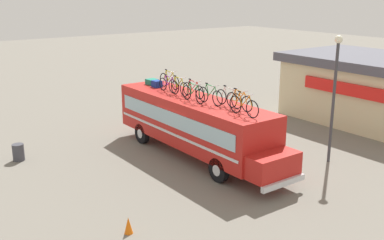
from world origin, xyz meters
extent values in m
plane|color=slate|center=(0.00, 0.00, 0.00)|extent=(120.00, 120.00, 0.00)
cube|color=red|center=(0.00, 0.00, 1.77)|extent=(9.83, 2.45, 2.21)
cube|color=red|center=(5.43, 0.00, 1.15)|extent=(1.02, 2.25, 0.96)
cube|color=#99B7C6|center=(0.00, -1.24, 2.04)|extent=(9.04, 0.04, 0.71)
cube|color=#99B7C6|center=(0.00, 1.24, 2.04)|extent=(9.04, 0.04, 0.71)
cube|color=silver|center=(0.00, -1.24, 1.33)|extent=(9.44, 0.03, 0.12)
cube|color=silver|center=(0.00, 1.24, 1.33)|extent=(9.44, 0.03, 0.12)
cube|color=silver|center=(6.00, 0.00, 0.59)|extent=(0.16, 2.32, 0.24)
cylinder|color=black|center=(3.34, -1.08, 0.53)|extent=(1.07, 0.28, 1.07)
cylinder|color=silver|center=(3.34, -1.08, 0.53)|extent=(0.48, 0.30, 0.48)
cylinder|color=black|center=(3.34, 1.08, 0.53)|extent=(1.07, 0.28, 1.07)
cylinder|color=silver|center=(3.34, 1.08, 0.53)|extent=(0.48, 0.30, 0.48)
cylinder|color=black|center=(-3.05, -1.08, 0.53)|extent=(1.07, 0.28, 1.07)
cylinder|color=silver|center=(-3.05, -1.08, 0.53)|extent=(0.48, 0.30, 0.48)
cylinder|color=black|center=(-3.05, 1.08, 0.53)|extent=(1.07, 0.28, 1.07)
cylinder|color=silver|center=(-3.05, 1.08, 0.53)|extent=(0.48, 0.30, 0.48)
cube|color=#1E7F66|center=(-3.99, 0.18, 3.02)|extent=(0.58, 0.54, 0.29)
cube|color=#193899|center=(-3.21, 0.01, 3.05)|extent=(0.49, 0.41, 0.35)
torus|color=black|center=(-3.14, 0.40, 3.24)|extent=(0.73, 0.04, 0.73)
torus|color=black|center=(-2.06, 0.40, 3.24)|extent=(0.73, 0.04, 0.73)
cylinder|color=#B2B20C|center=(-2.81, 0.40, 3.52)|extent=(0.21, 0.04, 0.52)
cylinder|color=#B2B20C|center=(-2.49, 0.40, 3.50)|extent=(0.50, 0.04, 0.50)
cylinder|color=#B2B20C|center=(-2.58, 0.40, 3.76)|extent=(0.65, 0.04, 0.07)
cylinder|color=#B2B20C|center=(-2.93, 0.40, 3.25)|extent=(0.41, 0.03, 0.05)
cylinder|color=#B2B20C|center=(-3.02, 0.40, 3.51)|extent=(0.26, 0.03, 0.54)
cylinder|color=#B2B20C|center=(-2.15, 0.40, 3.49)|extent=(0.22, 0.03, 0.51)
cylinder|color=silver|center=(-2.25, 0.40, 3.79)|extent=(0.03, 0.44, 0.03)
ellipsoid|color=black|center=(-2.90, 0.40, 3.82)|extent=(0.20, 0.08, 0.06)
torus|color=black|center=(-2.30, -0.19, 3.21)|extent=(0.66, 0.04, 0.66)
torus|color=black|center=(-1.22, -0.19, 3.21)|extent=(0.66, 0.04, 0.66)
cylinder|color=purple|center=(-1.98, -0.19, 3.46)|extent=(0.21, 0.04, 0.47)
cylinder|color=purple|center=(-1.65, -0.19, 3.45)|extent=(0.50, 0.04, 0.46)
cylinder|color=purple|center=(-1.74, -0.19, 3.68)|extent=(0.65, 0.04, 0.07)
cylinder|color=purple|center=(-2.10, -0.19, 3.22)|extent=(0.41, 0.03, 0.05)
cylinder|color=purple|center=(-2.19, -0.19, 3.45)|extent=(0.26, 0.03, 0.49)
cylinder|color=purple|center=(-1.32, -0.19, 3.44)|extent=(0.22, 0.03, 0.46)
cylinder|color=silver|center=(-1.42, -0.19, 3.71)|extent=(0.03, 0.44, 0.03)
ellipsoid|color=black|center=(-2.07, -0.19, 3.73)|extent=(0.20, 0.08, 0.06)
torus|color=black|center=(-1.50, -0.13, 3.23)|extent=(0.71, 0.04, 0.71)
torus|color=black|center=(-0.51, -0.13, 3.23)|extent=(0.71, 0.04, 0.71)
cylinder|color=#B2B20C|center=(-1.20, -0.13, 3.50)|extent=(0.19, 0.04, 0.50)
cylinder|color=#B2B20C|center=(-0.90, -0.13, 3.48)|extent=(0.46, 0.04, 0.48)
cylinder|color=#B2B20C|center=(-0.98, -0.13, 3.73)|extent=(0.60, 0.04, 0.07)
cylinder|color=#B2B20C|center=(-1.31, -0.13, 3.24)|extent=(0.38, 0.03, 0.05)
cylinder|color=#B2B20C|center=(-1.39, -0.13, 3.49)|extent=(0.24, 0.03, 0.52)
cylinder|color=#B2B20C|center=(-0.60, -0.13, 3.47)|extent=(0.21, 0.03, 0.49)
cylinder|color=silver|center=(-0.68, -0.13, 3.76)|extent=(0.03, 0.44, 0.03)
ellipsoid|color=black|center=(-1.28, -0.13, 3.78)|extent=(0.20, 0.08, 0.06)
torus|color=black|center=(-0.66, 0.15, 3.20)|extent=(0.65, 0.04, 0.65)
torus|color=black|center=(0.35, 0.15, 3.20)|extent=(0.65, 0.04, 0.65)
cylinder|color=red|center=(-0.35, 0.15, 3.45)|extent=(0.20, 0.04, 0.46)
cylinder|color=red|center=(-0.05, 0.15, 3.44)|extent=(0.47, 0.04, 0.45)
cylinder|color=red|center=(-0.13, 0.15, 3.66)|extent=(0.61, 0.04, 0.07)
cylinder|color=red|center=(-0.47, 0.15, 3.21)|extent=(0.39, 0.03, 0.05)
cylinder|color=red|center=(-0.55, 0.15, 3.44)|extent=(0.25, 0.03, 0.48)
cylinder|color=red|center=(0.26, 0.15, 3.43)|extent=(0.21, 0.03, 0.45)
cylinder|color=silver|center=(0.17, 0.15, 3.70)|extent=(0.03, 0.44, 0.03)
ellipsoid|color=black|center=(-0.43, 0.15, 3.72)|extent=(0.20, 0.08, 0.06)
torus|color=black|center=(0.08, -0.41, 3.22)|extent=(0.68, 0.04, 0.68)
torus|color=black|center=(1.13, -0.41, 3.22)|extent=(0.68, 0.04, 0.68)
cylinder|color=green|center=(0.39, -0.41, 3.48)|extent=(0.20, 0.04, 0.49)
cylinder|color=green|center=(0.71, -0.41, 3.46)|extent=(0.48, 0.04, 0.47)
cylinder|color=green|center=(0.62, -0.41, 3.70)|extent=(0.63, 0.04, 0.07)
cylinder|color=green|center=(0.28, -0.41, 3.23)|extent=(0.40, 0.03, 0.05)
cylinder|color=green|center=(0.20, -0.41, 3.47)|extent=(0.26, 0.03, 0.51)
cylinder|color=green|center=(1.03, -0.41, 3.45)|extent=(0.22, 0.03, 0.48)
cylinder|color=silver|center=(0.94, -0.41, 3.73)|extent=(0.03, 0.44, 0.03)
ellipsoid|color=black|center=(0.31, -0.41, 3.76)|extent=(0.20, 0.08, 0.06)
torus|color=black|center=(0.93, -0.06, 3.23)|extent=(0.71, 0.04, 0.71)
torus|color=black|center=(1.94, -0.06, 3.23)|extent=(0.71, 0.04, 0.71)
cylinder|color=green|center=(1.23, -0.06, 3.50)|extent=(0.20, 0.04, 0.51)
cylinder|color=green|center=(1.54, -0.06, 3.49)|extent=(0.47, 0.04, 0.49)
cylinder|color=green|center=(1.45, -0.06, 3.74)|extent=(0.61, 0.04, 0.07)
cylinder|color=green|center=(1.12, -0.06, 3.24)|extent=(0.39, 0.03, 0.05)
cylinder|color=green|center=(1.04, -0.06, 3.49)|extent=(0.25, 0.03, 0.53)
cylinder|color=green|center=(1.85, -0.06, 3.48)|extent=(0.21, 0.03, 0.50)
cylinder|color=silver|center=(1.76, -0.06, 3.77)|extent=(0.03, 0.44, 0.03)
ellipsoid|color=black|center=(1.15, -0.06, 3.79)|extent=(0.20, 0.08, 0.06)
torus|color=black|center=(1.75, 0.33, 3.22)|extent=(0.69, 0.04, 0.69)
torus|color=black|center=(2.79, 0.33, 3.22)|extent=(0.69, 0.04, 0.69)
cylinder|color=white|center=(2.06, 0.33, 3.49)|extent=(0.20, 0.04, 0.49)
cylinder|color=white|center=(2.37, 0.33, 3.47)|extent=(0.48, 0.04, 0.48)
cylinder|color=white|center=(2.29, 0.33, 3.71)|extent=(0.62, 0.04, 0.07)
cylinder|color=white|center=(1.95, 0.33, 3.23)|extent=(0.39, 0.03, 0.05)
cylinder|color=white|center=(1.87, 0.33, 3.48)|extent=(0.25, 0.03, 0.51)
cylinder|color=white|center=(2.69, 0.33, 3.46)|extent=(0.22, 0.03, 0.48)
cylinder|color=silver|center=(2.60, 0.33, 3.75)|extent=(0.03, 0.44, 0.03)
ellipsoid|color=black|center=(1.98, 0.33, 3.77)|extent=(0.20, 0.08, 0.06)
torus|color=black|center=(2.49, 0.31, 3.22)|extent=(0.69, 0.04, 0.69)
torus|color=black|center=(3.46, 0.31, 3.22)|extent=(0.69, 0.04, 0.69)
cylinder|color=orange|center=(2.78, 0.31, 3.48)|extent=(0.19, 0.04, 0.49)
cylinder|color=orange|center=(3.07, 0.31, 3.47)|extent=(0.45, 0.04, 0.47)
cylinder|color=orange|center=(2.99, 0.31, 3.71)|extent=(0.58, 0.04, 0.07)
cylinder|color=orange|center=(2.67, 0.31, 3.23)|extent=(0.37, 0.03, 0.05)
cylinder|color=orange|center=(2.60, 0.31, 3.47)|extent=(0.24, 0.03, 0.51)
cylinder|color=orange|center=(3.37, 0.31, 3.46)|extent=(0.20, 0.03, 0.48)
cylinder|color=silver|center=(3.28, 0.31, 3.74)|extent=(0.03, 0.44, 0.03)
ellipsoid|color=black|center=(2.70, 0.31, 3.77)|extent=(0.20, 0.08, 0.06)
torus|color=black|center=(3.27, -0.17, 3.25)|extent=(0.74, 0.04, 0.74)
torus|color=black|center=(4.29, -0.17, 3.25)|extent=(0.74, 0.04, 0.74)
cylinder|color=orange|center=(3.58, -0.17, 3.53)|extent=(0.20, 0.04, 0.53)
cylinder|color=orange|center=(3.88, -0.17, 3.51)|extent=(0.47, 0.04, 0.51)
cylinder|color=orange|center=(3.80, -0.17, 3.77)|extent=(0.61, 0.04, 0.07)
cylinder|color=orange|center=(3.46, -0.17, 3.26)|extent=(0.39, 0.03, 0.05)
cylinder|color=orange|center=(3.38, -0.17, 3.52)|extent=(0.25, 0.03, 0.55)
cylinder|color=orange|center=(4.20, -0.17, 3.50)|extent=(0.21, 0.03, 0.52)
cylinder|color=silver|center=(4.11, -0.17, 3.80)|extent=(0.03, 0.44, 0.03)
ellipsoid|color=black|center=(3.49, -0.17, 3.83)|extent=(0.20, 0.08, 0.06)
cube|color=red|center=(2.47, 9.26, 2.50)|extent=(6.69, 0.16, 0.70)
cylinder|color=#3F3F47|center=(-4.30, -7.17, 0.41)|extent=(0.54, 0.54, 0.81)
cone|color=orange|center=(4.88, -6.27, 0.29)|extent=(0.29, 0.29, 0.59)
cylinder|color=#38383D|center=(4.57, 4.67, 2.83)|extent=(0.14, 0.14, 5.66)
sphere|color=#F2EDCC|center=(4.57, 4.67, 5.76)|extent=(0.36, 0.36, 0.36)
camera|label=1|loc=(17.29, -12.75, 7.89)|focal=43.10mm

